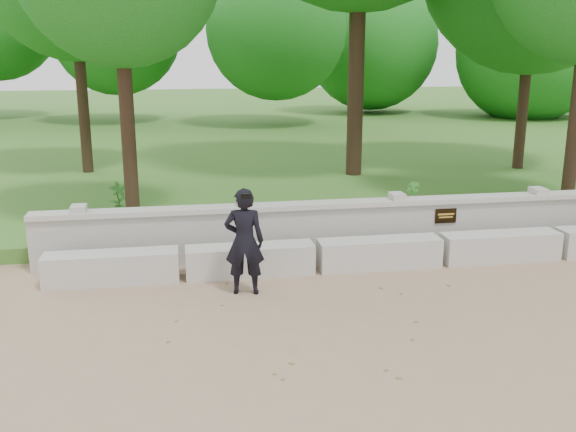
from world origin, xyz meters
name	(u,v)px	position (x,y,z in m)	size (l,w,h in m)	color
ground	(498,310)	(0.00, 0.00, 0.00)	(80.00, 80.00, 0.00)	#95785B
lawn	(298,146)	(0.00, 14.00, 0.12)	(40.00, 22.00, 0.25)	#3C6E27
concrete_bench	(441,250)	(0.00, 1.90, 0.22)	(11.90, 0.45, 0.45)	#B8B6AE
parapet_wall	(425,224)	(0.00, 2.60, 0.46)	(12.50, 0.35, 0.90)	#ADABA3
man_main	(244,241)	(-3.15, 1.17, 0.74)	(0.59, 0.53, 1.48)	black
shrub_a	(118,199)	(-5.13, 4.89, 0.57)	(0.34, 0.23, 0.64)	#367B29
shrub_b	(412,197)	(0.41, 4.29, 0.53)	(0.31, 0.25, 0.56)	#367B29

